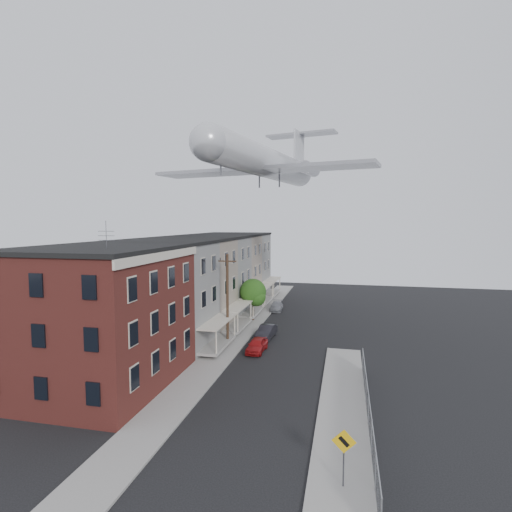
# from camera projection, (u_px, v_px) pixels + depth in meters

# --- Properties ---
(ground) EXTENTS (120.00, 120.00, 0.00)m
(ground) POSITION_uv_depth(u_px,v_px,m) (231.00, 459.00, 20.30)
(ground) COLOR black
(ground) RESTS_ON ground
(sidewalk_left) EXTENTS (3.00, 62.00, 0.12)m
(sidewalk_left) POSITION_uv_depth(u_px,v_px,m) (244.00, 329.00, 44.82)
(sidewalk_left) COLOR gray
(sidewalk_left) RESTS_ON ground
(sidewalk_right) EXTENTS (3.00, 26.00, 0.12)m
(sidewalk_right) POSITION_uv_depth(u_px,v_px,m) (342.00, 414.00, 24.91)
(sidewalk_right) COLOR gray
(sidewalk_right) RESTS_ON ground
(curb_left) EXTENTS (0.15, 62.00, 0.14)m
(curb_left) POSITION_uv_depth(u_px,v_px,m) (257.00, 330.00, 44.50)
(curb_left) COLOR gray
(curb_left) RESTS_ON ground
(curb_right) EXTENTS (0.15, 26.00, 0.14)m
(curb_right) POSITION_uv_depth(u_px,v_px,m) (319.00, 412.00, 25.23)
(curb_right) COLOR gray
(curb_right) RESTS_ON ground
(corner_building) EXTENTS (10.31, 12.30, 12.15)m
(corner_building) POSITION_uv_depth(u_px,v_px,m) (101.00, 316.00, 29.30)
(corner_building) COLOR black
(corner_building) RESTS_ON ground
(row_house_a) EXTENTS (11.98, 7.00, 10.30)m
(row_house_a) POSITION_uv_depth(u_px,v_px,m) (160.00, 294.00, 38.53)
(row_house_a) COLOR slate
(row_house_a) RESTS_ON ground
(row_house_b) EXTENTS (11.98, 7.00, 10.30)m
(row_house_b) POSITION_uv_depth(u_px,v_px,m) (188.00, 283.00, 45.33)
(row_house_b) COLOR gray
(row_house_b) RESTS_ON ground
(row_house_c) EXTENTS (11.98, 7.00, 10.30)m
(row_house_c) POSITION_uv_depth(u_px,v_px,m) (209.00, 275.00, 52.13)
(row_house_c) COLOR slate
(row_house_c) RESTS_ON ground
(row_house_d) EXTENTS (11.98, 7.00, 10.30)m
(row_house_d) POSITION_uv_depth(u_px,v_px,m) (224.00, 269.00, 58.93)
(row_house_d) COLOR gray
(row_house_d) RESTS_ON ground
(row_house_e) EXTENTS (11.98, 7.00, 10.30)m
(row_house_e) POSITION_uv_depth(u_px,v_px,m) (237.00, 264.00, 65.74)
(row_house_e) COLOR slate
(row_house_e) RESTS_ON ground
(chainlink_fence) EXTENTS (0.06, 18.06, 1.90)m
(chainlink_fence) POSITION_uv_depth(u_px,v_px,m) (368.00, 410.00, 23.53)
(chainlink_fence) COLOR gray
(chainlink_fence) RESTS_ON ground
(warning_sign) EXTENTS (1.10, 0.11, 2.80)m
(warning_sign) POSITION_uv_depth(u_px,v_px,m) (344.00, 449.00, 17.91)
(warning_sign) COLOR #515156
(warning_sign) RESTS_ON ground
(utility_pole) EXTENTS (1.80, 0.26, 9.00)m
(utility_pole) POSITION_uv_depth(u_px,v_px,m) (227.00, 298.00, 38.62)
(utility_pole) COLOR black
(utility_pole) RESTS_ON ground
(street_tree) EXTENTS (3.22, 3.20, 5.20)m
(street_tree) POSITION_uv_depth(u_px,v_px,m) (254.00, 293.00, 48.30)
(street_tree) COLOR black
(street_tree) RESTS_ON ground
(car_near) EXTENTS (1.66, 3.78, 1.27)m
(car_near) POSITION_uv_depth(u_px,v_px,m) (257.00, 345.00, 37.10)
(car_near) COLOR #A71517
(car_near) RESTS_ON ground
(car_mid) EXTENTS (1.72, 4.16, 1.34)m
(car_mid) POSITION_uv_depth(u_px,v_px,m) (266.00, 332.00, 41.47)
(car_mid) COLOR black
(car_mid) RESTS_ON ground
(car_far) EXTENTS (1.89, 4.09, 1.16)m
(car_far) POSITION_uv_depth(u_px,v_px,m) (276.00, 306.00, 54.41)
(car_far) COLOR gray
(car_far) RESTS_ON ground
(airplane) EXTENTS (25.02, 28.59, 8.22)m
(airplane) POSITION_uv_depth(u_px,v_px,m) (268.00, 163.00, 44.94)
(airplane) COLOR #B9B9BD
(airplane) RESTS_ON ground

